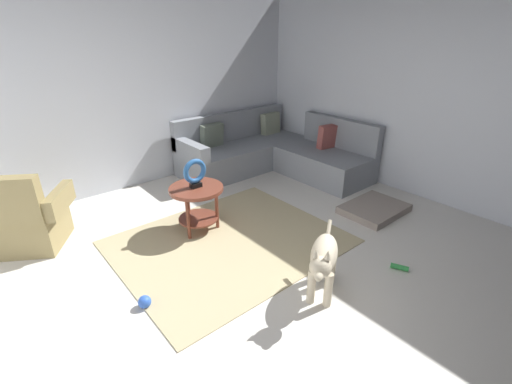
{
  "coord_description": "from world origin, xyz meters",
  "views": [
    {
      "loc": [
        -1.74,
        -2.0,
        2.11
      ],
      "look_at": [
        0.45,
        0.6,
        0.55
      ],
      "focal_mm": 24.78,
      "sensor_mm": 36.0,
      "label": 1
    }
  ],
  "objects_px": {
    "armchair": "(26,220)",
    "sectional_couch": "(272,153)",
    "side_table": "(197,197)",
    "dog_toy_ball": "(145,302)",
    "dog": "(323,259)",
    "dog_bed_mat": "(374,209)",
    "dog_toy_rope": "(400,267)",
    "torus_sculpture": "(195,173)"
  },
  "relations": [
    {
      "from": "sectional_couch",
      "to": "dog_toy_ball",
      "type": "bearing_deg",
      "value": -150.67
    },
    {
      "from": "side_table",
      "to": "torus_sculpture",
      "type": "relative_size",
      "value": 1.84
    },
    {
      "from": "armchair",
      "to": "sectional_couch",
      "type": "bearing_deg",
      "value": 33.02
    },
    {
      "from": "dog_bed_mat",
      "to": "dog_toy_ball",
      "type": "distance_m",
      "value": 2.97
    },
    {
      "from": "armchair",
      "to": "dog_toy_ball",
      "type": "bearing_deg",
      "value": -39.79
    },
    {
      "from": "side_table",
      "to": "dog_toy_ball",
      "type": "xyz_separation_m",
      "value": [
        -1.02,
        -0.8,
        -0.36
      ]
    },
    {
      "from": "side_table",
      "to": "armchair",
      "type": "bearing_deg",
      "value": 151.75
    },
    {
      "from": "dog_toy_rope",
      "to": "dog",
      "type": "bearing_deg",
      "value": 163.28
    },
    {
      "from": "armchair",
      "to": "dog",
      "type": "relative_size",
      "value": 1.35
    },
    {
      "from": "side_table",
      "to": "dog_toy_rope",
      "type": "xyz_separation_m",
      "value": [
        1.08,
        -1.9,
        -0.39
      ]
    },
    {
      "from": "sectional_couch",
      "to": "dog",
      "type": "distance_m",
      "value": 3.05
    },
    {
      "from": "armchair",
      "to": "dog_toy_ball",
      "type": "height_order",
      "value": "armchair"
    },
    {
      "from": "sectional_couch",
      "to": "torus_sculpture",
      "type": "distance_m",
      "value": 2.18
    },
    {
      "from": "sectional_couch",
      "to": "dog",
      "type": "relative_size",
      "value": 3.05
    },
    {
      "from": "armchair",
      "to": "dog_toy_rope",
      "type": "xyz_separation_m",
      "value": [
        2.63,
        -2.73,
        -0.3
      ]
    },
    {
      "from": "torus_sculpture",
      "to": "dog_bed_mat",
      "type": "distance_m",
      "value": 2.31
    },
    {
      "from": "dog_bed_mat",
      "to": "dog_toy_ball",
      "type": "height_order",
      "value": "dog_toy_ball"
    },
    {
      "from": "dog_bed_mat",
      "to": "dog_toy_rope",
      "type": "height_order",
      "value": "dog_bed_mat"
    },
    {
      "from": "armchair",
      "to": "side_table",
      "type": "height_order",
      "value": "armchair"
    },
    {
      "from": "armchair",
      "to": "dog_toy_ball",
      "type": "distance_m",
      "value": 1.73
    },
    {
      "from": "torus_sculpture",
      "to": "dog_toy_ball",
      "type": "bearing_deg",
      "value": -141.99
    },
    {
      "from": "torus_sculpture",
      "to": "dog_bed_mat",
      "type": "xyz_separation_m",
      "value": [
        1.94,
        -1.06,
        -0.67
      ]
    },
    {
      "from": "dog_toy_ball",
      "to": "dog_toy_rope",
      "type": "xyz_separation_m",
      "value": [
        2.1,
        -1.1,
        -0.03
      ]
    },
    {
      "from": "dog_toy_ball",
      "to": "side_table",
      "type": "bearing_deg",
      "value": 38.01
    },
    {
      "from": "sectional_couch",
      "to": "dog_bed_mat",
      "type": "relative_size",
      "value": 2.81
    },
    {
      "from": "dog_toy_rope",
      "to": "torus_sculpture",
      "type": "bearing_deg",
      "value": 119.66
    },
    {
      "from": "side_table",
      "to": "dog_toy_ball",
      "type": "bearing_deg",
      "value": -141.99
    },
    {
      "from": "dog_bed_mat",
      "to": "dog_toy_ball",
      "type": "xyz_separation_m",
      "value": [
        -2.96,
        0.27,
        0.01
      ]
    },
    {
      "from": "torus_sculpture",
      "to": "dog",
      "type": "bearing_deg",
      "value": -82.45
    },
    {
      "from": "side_table",
      "to": "dog_bed_mat",
      "type": "height_order",
      "value": "side_table"
    },
    {
      "from": "armchair",
      "to": "dog_bed_mat",
      "type": "bearing_deg",
      "value": 3.82
    },
    {
      "from": "side_table",
      "to": "sectional_couch",
      "type": "bearing_deg",
      "value": 24.09
    },
    {
      "from": "dog_bed_mat",
      "to": "dog",
      "type": "height_order",
      "value": "dog"
    },
    {
      "from": "dog_toy_ball",
      "to": "sectional_couch",
      "type": "bearing_deg",
      "value": 29.33
    },
    {
      "from": "dog_bed_mat",
      "to": "dog_toy_ball",
      "type": "bearing_deg",
      "value": 174.88
    },
    {
      "from": "armchair",
      "to": "dog_bed_mat",
      "type": "distance_m",
      "value": 3.97
    },
    {
      "from": "side_table",
      "to": "dog",
      "type": "height_order",
      "value": "dog"
    },
    {
      "from": "torus_sculpture",
      "to": "sectional_couch",
      "type": "bearing_deg",
      "value": 24.09
    },
    {
      "from": "armchair",
      "to": "torus_sculpture",
      "type": "xyz_separation_m",
      "value": [
        1.55,
        -0.83,
        0.39
      ]
    },
    {
      "from": "side_table",
      "to": "dog_toy_ball",
      "type": "height_order",
      "value": "side_table"
    },
    {
      "from": "side_table",
      "to": "dog",
      "type": "bearing_deg",
      "value": -82.45
    },
    {
      "from": "side_table",
      "to": "dog_toy_rope",
      "type": "relative_size",
      "value": 3.64
    }
  ]
}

